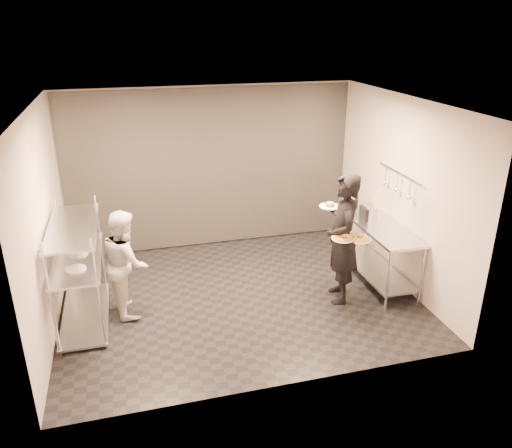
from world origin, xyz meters
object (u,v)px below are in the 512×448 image
object	(u,v)px
prep_counter	(377,242)
salad_plate	(330,205)
waiter	(342,239)
chef	(126,262)
pass_rack	(79,268)
pos_monitor	(364,213)
pizza_plate_near	(343,238)
bottle_clear	(375,214)
bottle_dark	(356,201)
pizza_plate_far	(358,238)
bottle_green	(355,198)

from	to	relation	value
prep_counter	salad_plate	size ratio (longest dim) A/B	5.99
waiter	chef	xyz separation A→B (m)	(-2.95, 0.46, -0.20)
pass_rack	pos_monitor	distance (m)	4.23
pass_rack	pizza_plate_near	size ratio (longest dim) A/B	5.23
waiter	bottle_clear	xyz separation A→B (m)	(0.81, 0.60, 0.07)
pass_rack	bottle_dark	size ratio (longest dim) A/B	7.60
pizza_plate_far	bottle_clear	size ratio (longest dim) A/B	1.80
pizza_plate_near	prep_counter	bearing A→B (deg)	35.32
pizza_plate_near	bottle_clear	bearing A→B (deg)	41.55
salad_plate	pos_monitor	xyz separation A→B (m)	(0.75, 0.38, -0.34)
chef	bottle_clear	bearing A→B (deg)	-95.90
chef	salad_plate	distance (m)	2.93
prep_counter	pizza_plate_far	world-z (taller)	pizza_plate_far
pass_rack	bottle_clear	world-z (taller)	pass_rack
pizza_plate_near	chef	bearing A→B (deg)	166.78
salad_plate	bottle_clear	size ratio (longest dim) A/B	1.57
bottle_dark	waiter	bearing A→B (deg)	-123.32
pizza_plate_near	bottle_green	distance (m)	1.66
pizza_plate_near	bottle_green	size ratio (longest dim) A/B	1.07
chef	bottle_clear	size ratio (longest dim) A/B	7.75
pass_rack	pos_monitor	bearing A→B (deg)	3.64
prep_counter	pos_monitor	bearing A→B (deg)	114.35
chef	prep_counter	bearing A→B (deg)	-98.70
pizza_plate_far	pizza_plate_near	bearing A→B (deg)	172.12
pizza_plate_near	pizza_plate_far	size ratio (longest dim) A/B	0.89
pizza_plate_far	bottle_dark	bearing A→B (deg)	65.20
bottle_dark	pass_rack	bearing A→B (deg)	-170.10
bottle_clear	bottle_dark	size ratio (longest dim) A/B	0.91
waiter	pizza_plate_far	size ratio (longest dim) A/B	5.47
chef	pos_monitor	size ratio (longest dim) A/B	5.78
pass_rack	bottle_green	world-z (taller)	pass_rack
pass_rack	pizza_plate_near	bearing A→B (deg)	-10.16
pos_monitor	bottle_clear	world-z (taller)	bottle_clear
pass_rack	prep_counter	world-z (taller)	pass_rack
waiter	pos_monitor	distance (m)	0.95
waiter	bottle_green	xyz separation A→B (m)	(0.76, 1.21, 0.12)
pizza_plate_far	pass_rack	bearing A→B (deg)	169.97
pizza_plate_far	salad_plate	size ratio (longest dim) A/B	1.15
prep_counter	bottle_dark	bearing A→B (deg)	91.14
salad_plate	bottle_dark	bearing A→B (deg)	45.59
salad_plate	bottle_green	world-z (taller)	salad_plate
bottle_green	bottle_clear	world-z (taller)	bottle_green
pos_monitor	bottle_green	xyz separation A→B (m)	(0.10, 0.53, 0.05)
chef	salad_plate	world-z (taller)	chef
waiter	pizza_plate_far	world-z (taller)	waiter
pass_rack	chef	bearing A→B (deg)	4.91
pizza_plate_near	pizza_plate_far	distance (m)	0.22
pass_rack	salad_plate	world-z (taller)	pass_rack
pass_rack	bottle_green	size ratio (longest dim) A/B	5.57
bottle_green	bottle_dark	bearing A→B (deg)	-86.26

